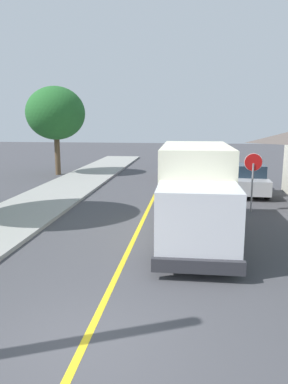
# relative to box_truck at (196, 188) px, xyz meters

# --- Properties ---
(ground_plane) EXTENTS (120.00, 120.00, 0.00)m
(ground_plane) POSITION_rel_box_truck_xyz_m (-2.10, -6.88, -1.77)
(ground_plane) COLOR #424247
(centre_line_yellow) EXTENTS (0.16, 56.00, 0.01)m
(centre_line_yellow) POSITION_rel_box_truck_xyz_m (-2.10, 3.12, -1.76)
(centre_line_yellow) COLOR gold
(centre_line_yellow) RESTS_ON ground
(box_truck) EXTENTS (2.48, 7.21, 3.20)m
(box_truck) POSITION_rel_box_truck_xyz_m (0.00, 0.00, 0.00)
(box_truck) COLOR #F2EDCC
(box_truck) RESTS_ON ground
(parked_car_near) EXTENTS (1.96, 4.46, 1.67)m
(parked_car_near) POSITION_rel_box_truck_xyz_m (0.32, 6.70, -0.97)
(parked_car_near) COLOR #B7B7BC
(parked_car_near) RESTS_ON ground
(parked_car_mid) EXTENTS (1.99, 4.47, 1.67)m
(parked_car_mid) POSITION_rel_box_truck_xyz_m (0.00, 13.10, -0.97)
(parked_car_mid) COLOR maroon
(parked_car_mid) RESTS_ON ground
(parked_car_far) EXTENTS (1.92, 4.45, 1.67)m
(parked_car_far) POSITION_rel_box_truck_xyz_m (-0.44, 20.36, -0.97)
(parked_car_far) COLOR #2D4793
(parked_car_far) RESTS_ON ground
(parked_car_furthest) EXTENTS (1.93, 4.45, 1.67)m
(parked_car_furthest) POSITION_rel_box_truck_xyz_m (-0.16, 25.96, -0.97)
(parked_car_furthest) COLOR silver
(parked_car_furthest) RESTS_ON ground
(parked_van_across) EXTENTS (1.96, 4.46, 1.67)m
(parked_van_across) POSITION_rel_box_truck_xyz_m (3.10, 8.08, -0.97)
(parked_van_across) COLOR #B7B7BC
(parked_van_across) RESTS_ON ground
(stop_sign) EXTENTS (0.80, 0.10, 2.65)m
(stop_sign) POSITION_rel_box_truck_xyz_m (2.59, 3.91, 0.09)
(stop_sign) COLOR gray
(stop_sign) RESTS_ON ground
(street_tree_down_block) EXTENTS (4.33, 4.33, 6.53)m
(street_tree_down_block) POSITION_rel_box_truck_xyz_m (-10.14, 13.88, 2.80)
(street_tree_down_block) COLOR brown
(street_tree_down_block) RESTS_ON ground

